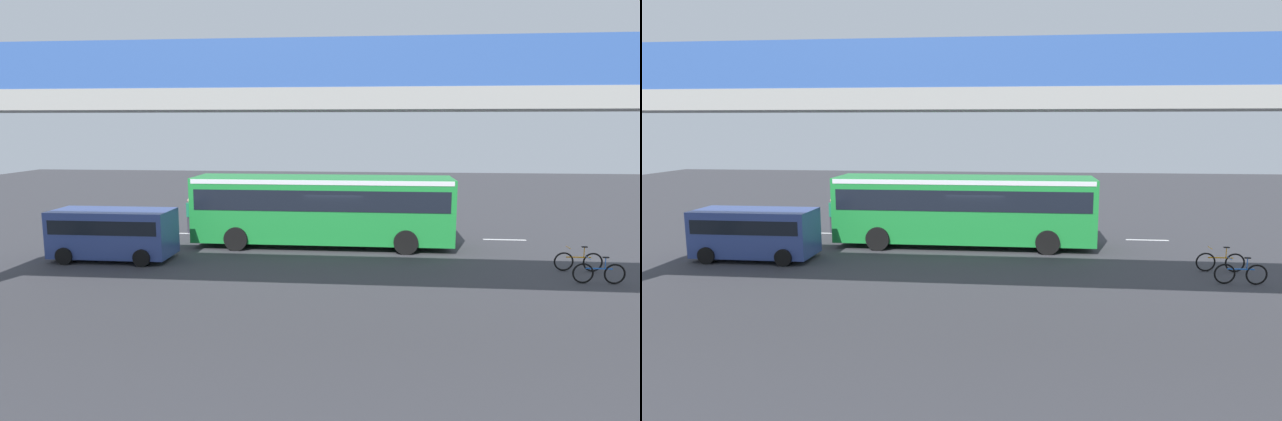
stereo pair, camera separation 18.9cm
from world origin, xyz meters
TOP-DOWN VIEW (x-y plane):
  - ground at (0.00, 0.00)m, footprint 80.00×80.00m
  - city_bus at (0.60, -0.17)m, footprint 11.54×2.85m
  - parked_van at (8.82, 3.14)m, footprint 4.80×2.17m
  - bicycle_blue at (-9.47, 4.81)m, footprint 1.77×0.44m
  - bicycle_orange at (-9.37, 3.20)m, footprint 1.77×0.44m
  - pedestrian at (7.55, -2.46)m, footprint 0.38×0.38m
  - lane_dash_leftmost at (-8.00, -2.32)m, footprint 2.00×0.20m
  - lane_dash_left at (-4.00, -2.32)m, footprint 2.00×0.20m
  - lane_dash_centre at (0.00, -2.32)m, footprint 2.00×0.20m
  - lane_dash_right at (4.00, -2.32)m, footprint 2.00×0.20m
  - lane_dash_rightmost at (8.00, -2.32)m, footprint 2.00×0.20m
  - pedestrian_overpass at (0.00, 9.92)m, footprint 27.64×2.60m

SIDE VIEW (x-z plane):
  - ground at x=0.00m, z-range 0.00..0.00m
  - lane_dash_leftmost at x=-8.00m, z-range 0.00..0.01m
  - lane_dash_left at x=-4.00m, z-range 0.00..0.01m
  - lane_dash_centre at x=0.00m, z-range 0.00..0.01m
  - lane_dash_right at x=4.00m, z-range 0.00..0.01m
  - lane_dash_rightmost at x=8.00m, z-range 0.00..0.01m
  - bicycle_blue at x=-9.47m, z-range -0.11..0.85m
  - bicycle_orange at x=-9.37m, z-range -0.11..0.85m
  - pedestrian at x=7.55m, z-range -0.01..1.78m
  - parked_van at x=8.82m, z-range 0.16..2.21m
  - city_bus at x=0.60m, z-range 0.31..3.46m
  - pedestrian_overpass at x=0.00m, z-range 1.83..9.21m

